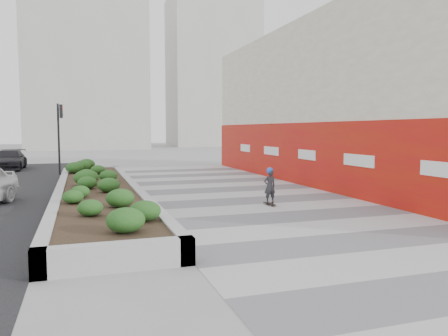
% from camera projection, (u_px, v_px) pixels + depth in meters
% --- Properties ---
extents(ground, '(160.00, 160.00, 0.00)m').
position_uv_depth(ground, '(322.00, 229.00, 11.68)').
color(ground, gray).
rests_on(ground, ground).
extents(walkway, '(8.00, 36.00, 0.01)m').
position_uv_depth(walkway, '(274.00, 210.00, 14.52)').
color(walkway, '#A8A8AD').
rests_on(walkway, ground).
extents(building, '(6.04, 24.08, 8.00)m').
position_uv_depth(building, '(352.00, 104.00, 22.00)').
color(building, beige).
rests_on(building, ground).
extents(planter, '(3.00, 18.00, 0.90)m').
position_uv_depth(planter, '(98.00, 189.00, 16.56)').
color(planter, '#9E9EA0').
rests_on(planter, ground).
extents(traffic_signal_near, '(0.33, 0.28, 4.20)m').
position_uv_depth(traffic_signal_near, '(60.00, 128.00, 25.75)').
color(traffic_signal_near, black).
rests_on(traffic_signal_near, ground).
extents(distant_bldg_north_l, '(16.00, 12.00, 20.00)m').
position_uv_depth(distant_bldg_north_l, '(87.00, 78.00, 61.30)').
color(distant_bldg_north_l, '#ADAAA3').
rests_on(distant_bldg_north_l, ground).
extents(distant_bldg_north_r, '(14.00, 10.00, 24.00)m').
position_uv_depth(distant_bldg_north_r, '(213.00, 73.00, 72.08)').
color(distant_bldg_north_r, '#ADAAA3').
rests_on(distant_bldg_north_r, ground).
extents(manhole_cover, '(0.44, 0.44, 0.01)m').
position_uv_depth(manhole_cover, '(288.00, 209.00, 14.67)').
color(manhole_cover, '#595654').
rests_on(manhole_cover, ground).
extents(skateboarder, '(0.45, 0.72, 1.35)m').
position_uv_depth(skateboarder, '(270.00, 186.00, 15.31)').
color(skateboarder, beige).
rests_on(skateboarder, ground).
extents(car_dark, '(1.91, 4.59, 1.33)m').
position_uv_depth(car_dark, '(9.00, 160.00, 29.12)').
color(car_dark, black).
rests_on(car_dark, ground).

